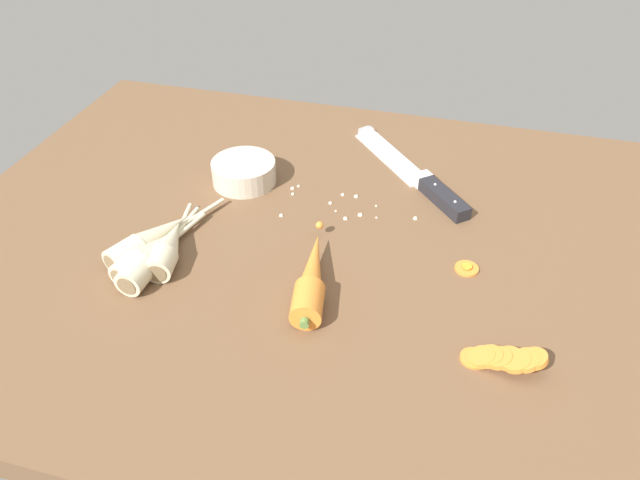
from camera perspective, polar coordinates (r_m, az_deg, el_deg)
name	(u,v)px	position (r cm, az deg, el deg)	size (l,w,h in cm)	color
ground_plane	(323,250)	(94.27, 0.32, -0.94)	(120.00, 90.00, 4.00)	brown
chefs_knife	(404,166)	(110.56, 7.89, 6.93)	(25.34, 28.39, 4.18)	silver
whole_carrot	(311,278)	(83.26, -0.81, -3.56)	(7.01, 21.39, 4.20)	orange
parsnip_front	(152,256)	(90.13, -15.48, -1.50)	(4.64, 20.56, 4.00)	beige
parsnip_mid_left	(149,254)	(90.67, -15.76, -1.28)	(6.83, 18.49, 4.00)	beige
parsnip_mid_right	(168,247)	(91.16, -14.05, -0.68)	(5.85, 17.98, 4.00)	beige
parsnip_back	(151,239)	(93.35, -15.61, 0.05)	(10.79, 21.10, 4.00)	beige
carrot_slice_stack	(503,358)	(77.65, 16.83, -10.58)	(10.10, 4.07, 3.33)	orange
carrot_slice_stray_near	(467,268)	(90.01, 13.61, -2.53)	(3.44, 3.44, 0.70)	orange
prep_bowl	(244,171)	(105.93, -7.16, 6.42)	(11.00, 11.00, 4.00)	beige
mince_crumbs	(340,204)	(100.07, 1.91, 3.39)	(22.33, 9.62, 0.84)	beige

